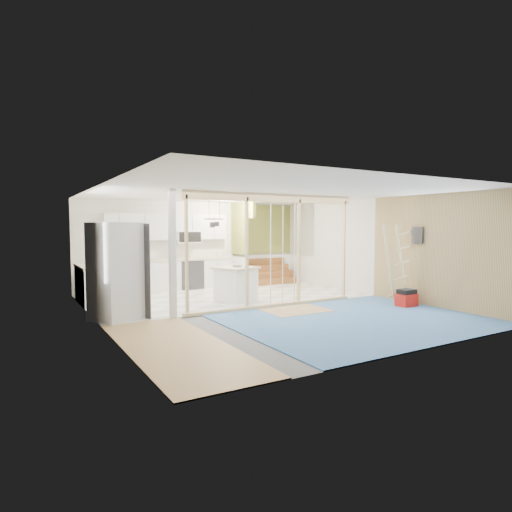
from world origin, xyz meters
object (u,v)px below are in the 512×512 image
fridge (117,272)px  island (236,284)px  toolbox (406,298)px  ladder (397,264)px

fridge → island: bearing=-11.9°
island → fridge: bearing=172.5°
island → toolbox: (3.10, -2.59, -0.23)m
fridge → island: fridge is taller
toolbox → fridge: bearing=163.2°
fridge → toolbox: bearing=-41.8°
island → ladder: ladder is taller
island → ladder: (3.12, -2.28, 0.54)m
fridge → island: 3.11m
fridge → ladder: size_ratio=1.02×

